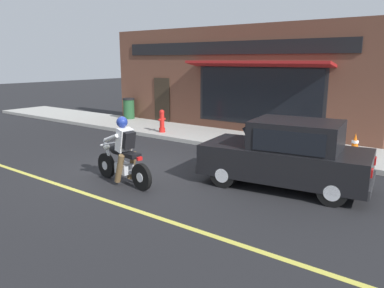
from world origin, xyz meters
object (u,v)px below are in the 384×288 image
motorcycle_with_rider (123,156)px  traffic_cone (355,143)px  car_hatchback (287,155)px  trash_bin (129,108)px  fire_hydrant (162,121)px

motorcycle_with_rider → traffic_cone: motorcycle_with_rider is taller
car_hatchback → trash_bin: size_ratio=4.05×
motorcycle_with_rider → trash_bin: size_ratio=2.06×
fire_hydrant → trash_bin: size_ratio=0.90×
traffic_cone → car_hatchback: bearing=171.7°
traffic_cone → trash_bin: size_ratio=0.61×
motorcycle_with_rider → car_hatchback: (2.10, -3.19, 0.09)m
car_hatchback → traffic_cone: 3.88m
fire_hydrant → trash_bin: 3.93m
car_hatchback → fire_hydrant: car_hatchback is taller
motorcycle_with_rider → car_hatchback: 3.82m
motorcycle_with_rider → car_hatchback: size_ratio=0.51×
motorcycle_with_rider → trash_bin: (6.58, 6.69, -0.04)m
motorcycle_with_rider → trash_bin: motorcycle_with_rider is taller
car_hatchback → motorcycle_with_rider: bearing=123.3°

